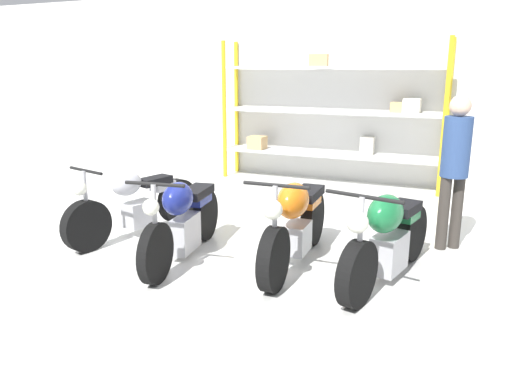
% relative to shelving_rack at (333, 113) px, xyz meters
% --- Properties ---
extents(ground_plane, '(30.00, 30.00, 0.00)m').
position_rel_shelving_rack_xyz_m(ground_plane, '(0.11, -4.22, -1.32)').
color(ground_plane, silver).
extents(back_wall, '(30.00, 0.08, 3.60)m').
position_rel_shelving_rack_xyz_m(back_wall, '(0.11, 0.36, 0.48)').
color(back_wall, silver).
rests_on(back_wall, ground_plane).
extents(shelving_rack, '(4.14, 0.63, 2.63)m').
position_rel_shelving_rack_xyz_m(shelving_rack, '(0.00, 0.00, 0.00)').
color(shelving_rack, gold).
rests_on(shelving_rack, ground_plane).
extents(motorcycle_silver, '(0.80, 2.06, 0.99)m').
position_rel_shelving_rack_xyz_m(motorcycle_silver, '(-1.51, -4.01, -0.90)').
color(motorcycle_silver, black).
rests_on(motorcycle_silver, ground_plane).
extents(motorcycle_blue, '(0.63, 2.02, 1.04)m').
position_rel_shelving_rack_xyz_m(motorcycle_blue, '(-0.51, -4.45, -0.84)').
color(motorcycle_blue, black).
rests_on(motorcycle_blue, ground_plane).
extents(motorcycle_orange, '(0.66, 2.10, 1.07)m').
position_rel_shelving_rack_xyz_m(motorcycle_orange, '(0.72, -4.12, -0.83)').
color(motorcycle_orange, black).
rests_on(motorcycle_orange, ground_plane).
extents(motorcycle_green, '(0.80, 2.04, 1.05)m').
position_rel_shelving_rack_xyz_m(motorcycle_green, '(1.71, -4.17, -0.86)').
color(motorcycle_green, black).
rests_on(motorcycle_green, ground_plane).
extents(person_browsing, '(0.45, 0.45, 1.83)m').
position_rel_shelving_rack_xyz_m(person_browsing, '(2.24, -2.90, -0.23)').
color(person_browsing, '#38332D').
rests_on(person_browsing, ground_plane).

